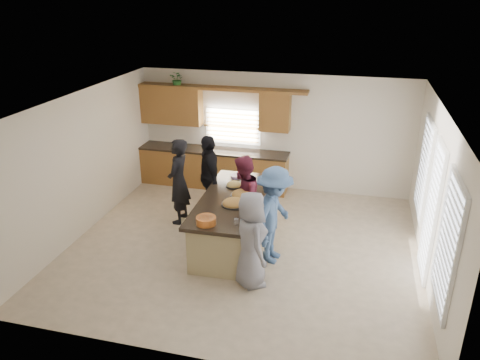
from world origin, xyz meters
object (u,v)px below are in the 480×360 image
(woman_left_front, at_px, (209,177))
(woman_right_front, at_px, (251,240))
(woman_left_back, at_px, (179,181))
(island, at_px, (232,221))
(woman_right_back, at_px, (274,215))
(woman_left_mid, at_px, (243,198))
(salad_bowl, at_px, (206,220))

(woman_left_front, relative_size, woman_right_front, 1.10)
(woman_left_back, bearing_deg, woman_right_front, 47.44)
(island, distance_m, woman_right_front, 1.45)
(woman_left_back, distance_m, woman_right_back, 2.41)
(woman_left_mid, height_order, woman_left_front, woman_left_front)
(woman_left_back, distance_m, woman_right_front, 2.68)
(salad_bowl, relative_size, woman_left_back, 0.18)
(island, bearing_deg, woman_left_mid, 56.39)
(woman_left_back, bearing_deg, woman_left_front, 126.11)
(woman_left_back, relative_size, woman_left_mid, 1.07)
(island, height_order, woman_right_front, woman_right_front)
(woman_right_back, distance_m, woman_right_front, 0.85)
(woman_left_front, height_order, woman_right_front, woman_left_front)
(woman_left_front, relative_size, woman_right_back, 1.02)
(island, relative_size, woman_right_front, 1.64)
(woman_left_mid, bearing_deg, salad_bowl, -10.69)
(salad_bowl, bearing_deg, woman_left_front, 106.51)
(salad_bowl, xyz_separation_m, woman_left_back, (-1.15, 1.71, -0.11))
(woman_left_back, height_order, woman_right_front, woman_left_back)
(woman_left_back, xyz_separation_m, woman_left_mid, (1.45, -0.36, -0.06))
(salad_bowl, xyz_separation_m, woman_left_mid, (0.30, 1.35, -0.17))
(woman_right_front, bearing_deg, island, -2.81)
(woman_left_mid, height_order, woman_right_back, woman_right_back)
(island, bearing_deg, woman_right_front, -63.60)
(woman_right_back, bearing_deg, woman_right_front, 174.91)
(woman_left_back, bearing_deg, woman_right_back, 65.69)
(woman_left_mid, xyz_separation_m, woman_right_back, (0.73, -0.65, 0.05))
(woman_left_back, xyz_separation_m, woman_right_front, (1.95, -1.84, -0.08))
(salad_bowl, height_order, woman_left_mid, woman_left_mid)
(woman_left_mid, bearing_deg, woman_left_back, -102.24)
(woman_right_back, bearing_deg, woman_left_back, 75.40)
(woman_left_front, bearing_deg, island, 7.56)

